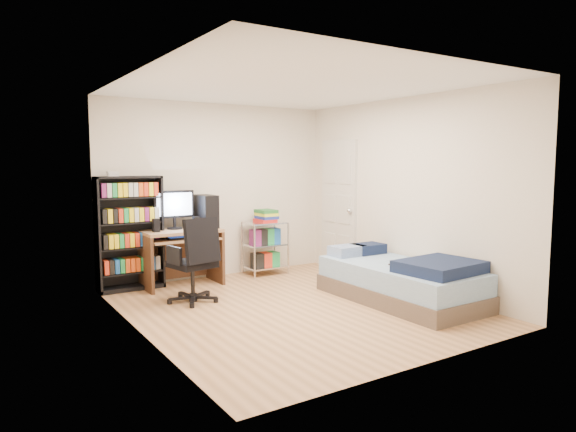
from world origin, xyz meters
TOP-DOWN VIEW (x-y plane):
  - room at (0.00, 0.00)m, footprint 3.58×4.08m
  - media_shelf at (-1.33, 1.84)m, footprint 0.84×0.28m
  - computer_desk at (-0.59, 1.73)m, footprint 1.02×0.59m
  - office_chair at (-0.87, 0.81)m, footprint 0.71×0.71m
  - wire_cart at (0.62, 1.70)m, footprint 0.60×0.44m
  - bed at (1.23, -0.49)m, footprint 1.01×2.01m
  - door at (1.72, 1.35)m, footprint 0.12×0.80m

SIDE VIEW (x-z plane):
  - bed at x=1.23m, z-range -0.03..0.54m
  - office_chair at x=-0.87m, z-range -0.19..0.84m
  - wire_cart at x=0.62m, z-range 0.15..1.11m
  - computer_desk at x=-0.59m, z-range 0.05..1.34m
  - media_shelf at x=-1.33m, z-range -0.01..1.54m
  - door at x=1.72m, z-range 0.00..2.00m
  - room at x=0.00m, z-range -0.04..2.54m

